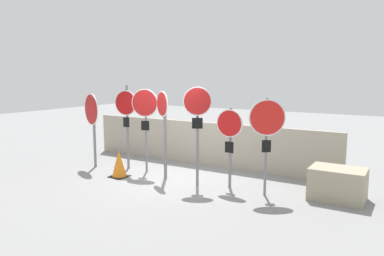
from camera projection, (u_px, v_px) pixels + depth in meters
The scene contains 11 objects.
ground_plane at pixel (170, 178), 10.17m from camera, with size 40.00×40.00×0.00m, color gray.
fence_back at pixel (203, 143), 11.63m from camera, with size 8.33×0.12×1.34m.
stop_sign_0 at pixel (92, 115), 11.18m from camera, with size 0.89×0.37×2.23m.
stop_sign_1 at pixel (126, 112), 10.97m from camera, with size 0.74×0.17×2.48m.
stop_sign_2 at pixel (145, 111), 10.56m from camera, with size 0.77×0.25×2.40m.
stop_sign_3 at pixel (164, 119), 9.94m from camera, with size 0.59×0.38×2.36m.
stop_sign_4 at pixel (197, 115), 9.24m from camera, with size 0.64×0.36×2.50m.
stop_sign_5 at pixel (230, 132), 9.10m from camera, with size 0.69×0.13×1.99m.
stop_sign_6 at pixel (267, 125), 8.44m from camera, with size 0.72×0.45×2.27m.
traffic_cone_0 at pixel (119, 164), 10.25m from camera, with size 0.47×0.47×0.74m.
storage_crate at pixel (338, 184), 8.37m from camera, with size 1.18×0.84×0.72m.
Camera 1 is at (5.65, -8.12, 2.78)m, focal length 35.00 mm.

